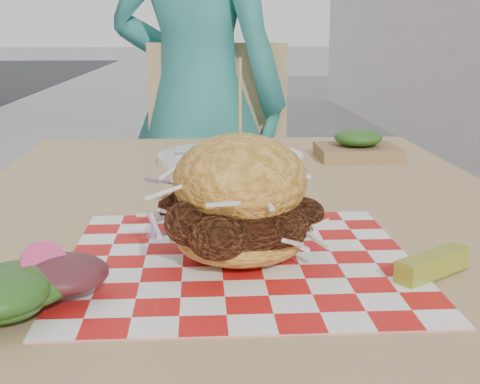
{
  "coord_description": "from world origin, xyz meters",
  "views": [
    {
      "loc": [
        0.12,
        -0.71,
        0.99
      ],
      "look_at": [
        0.16,
        -0.05,
        0.82
      ],
      "focal_mm": 50.0,
      "sensor_mm": 36.0,
      "label": 1
    }
  ],
  "objects_px": {
    "diner": "(196,102)",
    "patio_chair": "(222,180)",
    "sandwich": "(240,206)",
    "patio_table": "(242,260)"
  },
  "relations": [
    {
      "from": "patio_chair",
      "to": "patio_table",
      "type": "bearing_deg",
      "value": -85.9
    },
    {
      "from": "diner",
      "to": "patio_chair",
      "type": "height_order",
      "value": "diner"
    },
    {
      "from": "diner",
      "to": "patio_chair",
      "type": "bearing_deg",
      "value": 148.88
    },
    {
      "from": "patio_chair",
      "to": "sandwich",
      "type": "xyz_separation_m",
      "value": [
        -0.02,
        -1.27,
        0.26
      ]
    },
    {
      "from": "patio_chair",
      "to": "diner",
      "type": "bearing_deg",
      "value": 129.03
    },
    {
      "from": "patio_table",
      "to": "diner",
      "type": "bearing_deg",
      "value": 93.18
    },
    {
      "from": "patio_table",
      "to": "patio_chair",
      "type": "relative_size",
      "value": 1.26
    },
    {
      "from": "diner",
      "to": "sandwich",
      "type": "distance_m",
      "value": 1.38
    },
    {
      "from": "diner",
      "to": "patio_chair",
      "type": "relative_size",
      "value": 1.63
    },
    {
      "from": "patio_table",
      "to": "sandwich",
      "type": "xyz_separation_m",
      "value": [
        -0.02,
        -0.22,
        0.14
      ]
    }
  ]
}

